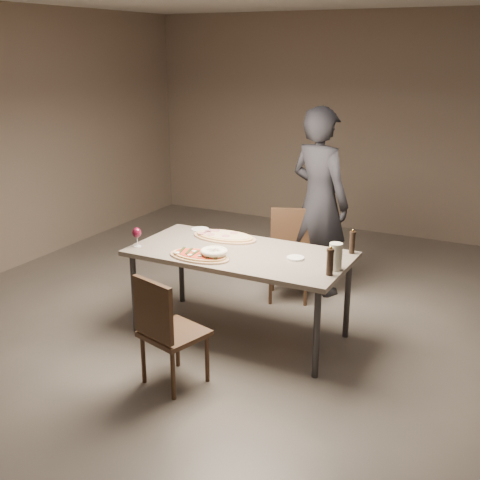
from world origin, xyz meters
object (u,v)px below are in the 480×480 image
at_px(ham_pizza, 225,236).
at_px(pepper_mill_left, 352,242).
at_px(bread_basket, 214,253).
at_px(carafe, 336,256).
at_px(dining_table, 240,258).
at_px(zucchini_pizza, 199,256).
at_px(chair_near, 165,327).
at_px(chair_far, 290,249).
at_px(diner, 319,202).

xyz_separation_m(ham_pizza, pepper_mill_left, (1.12, 0.12, 0.08)).
relative_size(bread_basket, carafe, 1.06).
bearing_deg(dining_table, zucchini_pizza, -128.42).
relative_size(chair_near, chair_far, 0.98).
distance_m(dining_table, bread_basket, 0.29).
bearing_deg(ham_pizza, bread_basket, -50.37).
xyz_separation_m(zucchini_pizza, pepper_mill_left, (1.05, 0.66, 0.08)).
relative_size(carafe, diner, 0.11).
bearing_deg(ham_pizza, chair_far, 85.80).
distance_m(ham_pizza, diner, 1.12).
distance_m(pepper_mill_left, diner, 1.05).
xyz_separation_m(dining_table, ham_pizza, (-0.29, 0.26, 0.07)).
bearing_deg(ham_pizza, diner, 81.94).
height_order(bread_basket, carafe, carafe).
xyz_separation_m(bread_basket, carafe, (0.93, 0.21, 0.06)).
distance_m(dining_table, chair_near, 1.01).
bearing_deg(bread_basket, carafe, 12.57).
bearing_deg(diner, chair_far, 73.82).
relative_size(dining_table, ham_pizza, 3.03).
xyz_separation_m(pepper_mill_left, chair_near, (-0.92, -1.36, -0.37)).
bearing_deg(chair_far, zucchini_pizza, 57.99).
relative_size(ham_pizza, carafe, 2.87).
distance_m(dining_table, zucchini_pizza, 0.37).
bearing_deg(chair_far, chair_near, 65.84).
xyz_separation_m(chair_near, chair_far, (0.13, 1.97, 0.01)).
height_order(dining_table, zucchini_pizza, zucchini_pizza).
distance_m(zucchini_pizza, chair_far, 1.33).
bearing_deg(chair_far, bread_basket, 63.06).
height_order(zucchini_pizza, diner, diner).
relative_size(ham_pizza, bread_basket, 2.70).
height_order(chair_near, chair_far, chair_far).
bearing_deg(ham_pizza, chair_near, -61.06).
distance_m(ham_pizza, bread_basket, 0.55).
bearing_deg(zucchini_pizza, pepper_mill_left, 52.34).
height_order(zucchini_pizza, bread_basket, bread_basket).
distance_m(zucchini_pizza, diner, 1.60).
relative_size(pepper_mill_left, diner, 0.11).
distance_m(ham_pizza, chair_near, 1.29).
relative_size(carafe, chair_near, 0.24).
xyz_separation_m(pepper_mill_left, chair_far, (-0.79, 0.61, -0.36)).
xyz_separation_m(bread_basket, chair_far, (0.14, 1.24, -0.31)).
xyz_separation_m(carafe, chair_near, (-0.92, -0.94, -0.38)).
bearing_deg(zucchini_pizza, chair_far, 98.73).
distance_m(chair_near, diner, 2.29).
height_order(bread_basket, pepper_mill_left, pepper_mill_left).
distance_m(dining_table, chair_far, 1.01).
relative_size(ham_pizza, chair_near, 0.70).
height_order(dining_table, pepper_mill_left, pepper_mill_left).
bearing_deg(chair_near, dining_table, 100.70).
bearing_deg(bread_basket, pepper_mill_left, 34.02).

